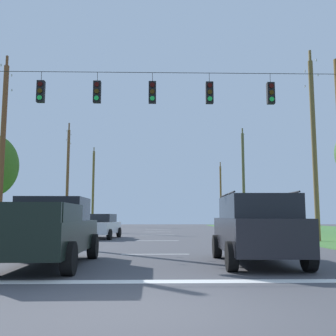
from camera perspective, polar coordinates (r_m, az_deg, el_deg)
name	(u,v)px	position (r m, az deg, el deg)	size (l,w,h in m)	color
ground_plane	(150,312)	(6.09, -2.66, -20.27)	(120.00, 120.00, 0.00)	#47474C
stop_bar_stripe	(153,282)	(8.66, -2.24, -16.27)	(14.12, 0.45, 0.01)	white
lane_dash_0	(155,254)	(14.62, -1.86, -12.50)	(0.15, 2.50, 0.01)	white
lane_dash_1	(157,241)	(22.49, -1.67, -10.58)	(0.15, 2.50, 0.01)	white
lane_dash_2	(157,235)	(29.27, -1.59, -9.76)	(0.15, 2.50, 0.01)	white
lane_dash_3	(157,232)	(34.73, -1.55, -9.33)	(0.15, 2.50, 0.01)	white
lane_dash_4	(158,230)	(40.46, -1.52, -9.01)	(0.15, 2.50, 0.01)	white
overhead_signal_span	(155,138)	(16.63, -1.89, 4.36)	(16.33, 0.31, 8.27)	brown
pickup_truck	(49,231)	(11.77, -17.06, -8.82)	(2.35, 5.43, 1.95)	black
suv_black	(256,227)	(11.91, 12.77, -8.47)	(2.35, 4.86, 2.05)	black
distant_car_crossing_white	(100,226)	(25.01, -9.87, -8.32)	(2.35, 4.45, 1.52)	silver
distant_car_oncoming	(13,224)	(34.19, -21.74, -7.56)	(2.18, 4.38, 1.52)	silver
utility_pole_mid_right	(314,142)	(23.56, 20.59, 3.52)	(0.27, 2.00, 10.99)	brown
utility_pole_far_right	(243,179)	(40.55, 10.99, -1.65)	(0.29, 1.59, 10.46)	brown
utility_pole_near_left	(221,194)	(57.17, 7.73, -3.73)	(0.27, 1.74, 9.28)	brown
utility_pole_far_left	(3,146)	(24.58, -23.07, 2.99)	(0.30, 1.98, 10.91)	brown
utility_pole_distant_right	(68,176)	(39.42, -14.49, -1.14)	(0.27, 1.93, 10.61)	brown
utility_pole_distant_left	(93,187)	(56.76, -10.91, -2.80)	(0.33, 1.68, 11.29)	brown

